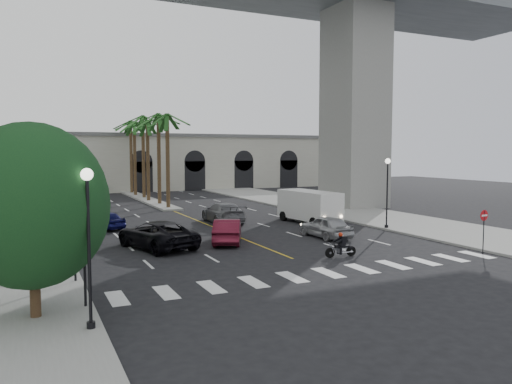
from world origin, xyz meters
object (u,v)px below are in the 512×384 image
at_px(traffic_signal_near, 84,243).
at_px(car_c, 157,234).
at_px(cargo_van, 309,205).
at_px(lamp_post_right, 387,187).
at_px(car_d, 223,213).
at_px(motorcycle_rider, 342,246).
at_px(car_b, 227,231).
at_px(car_e, 103,220).
at_px(traffic_signal_far, 74,228).
at_px(lamp_post_left_far, 53,189).
at_px(pedestrian_b, 58,253).
at_px(do_not_enter_sign, 484,222).
at_px(car_a, 326,227).
at_px(lamp_post_left_near, 89,235).

xyz_separation_m(traffic_signal_near, car_c, (5.26, 10.62, -1.67)).
bearing_deg(cargo_van, traffic_signal_near, -144.83).
height_order(traffic_signal_near, cargo_van, traffic_signal_near).
distance_m(traffic_signal_near, car_c, 11.97).
bearing_deg(lamp_post_right, car_d, 139.63).
relative_size(motorcycle_rider, car_b, 0.41).
height_order(car_c, car_e, car_c).
bearing_deg(traffic_signal_far, car_e, 77.80).
distance_m(lamp_post_left_far, cargo_van, 19.52).
distance_m(lamp_post_left_far, traffic_signal_far, 14.52).
xyz_separation_m(lamp_post_right, car_c, (-17.44, 0.12, -2.38)).
distance_m(lamp_post_left_far, pedestrian_b, 12.29).
xyz_separation_m(lamp_post_right, pedestrian_b, (-23.26, -4.07, -2.24)).
relative_size(traffic_signal_near, cargo_van, 0.58).
bearing_deg(pedestrian_b, do_not_enter_sign, 15.92).
distance_m(motorcycle_rider, do_not_enter_sign, 8.37).
distance_m(lamp_post_right, car_b, 13.13).
xyz_separation_m(car_b, pedestrian_b, (-10.36, -4.00, 0.20)).
distance_m(traffic_signal_far, car_a, 17.59).
distance_m(car_c, car_d, 11.21).
xyz_separation_m(car_e, do_not_enter_sign, (18.42, -18.64, 1.14)).
distance_m(car_a, car_d, 10.22).
bearing_deg(do_not_enter_sign, car_c, 146.56).
bearing_deg(car_c, do_not_enter_sign, 132.85).
height_order(lamp_post_right, car_d, lamp_post_right).
bearing_deg(car_e, traffic_signal_near, 56.77).
distance_m(lamp_post_left_near, car_c, 14.37).
height_order(lamp_post_left_near, lamp_post_left_far, same).
height_order(car_c, pedestrian_b, pedestrian_b).
relative_size(motorcycle_rider, cargo_van, 0.30).
xyz_separation_m(car_c, cargo_van, (13.90, 5.19, 0.63)).
bearing_deg(cargo_van, do_not_enter_sign, -84.25).
bearing_deg(car_b, do_not_enter_sign, 166.42).
relative_size(lamp_post_right, car_b, 1.13).
distance_m(traffic_signal_near, car_b, 14.41).
relative_size(lamp_post_right, cargo_van, 0.84).
bearing_deg(car_c, car_d, -149.25).
distance_m(lamp_post_right, cargo_van, 6.62).
relative_size(motorcycle_rider, car_c, 0.32).
height_order(car_d, pedestrian_b, pedestrian_b).
bearing_deg(motorcycle_rider, lamp_post_left_near, -152.30).
relative_size(motorcycle_rider, car_d, 0.33).
height_order(traffic_signal_far, car_c, traffic_signal_far).
bearing_deg(lamp_post_right, pedestrian_b, -170.07).
relative_size(lamp_post_left_far, do_not_enter_sign, 2.10).
relative_size(lamp_post_right, car_d, 0.92).
bearing_deg(car_d, cargo_van, 157.23).
bearing_deg(do_not_enter_sign, cargo_van, 96.85).
bearing_deg(car_d, car_c, 50.98).
xyz_separation_m(motorcycle_rider, pedestrian_b, (-14.56, 2.65, 0.36)).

